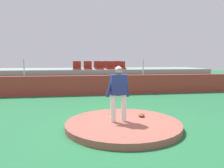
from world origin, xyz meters
TOP-DOWN VIEW (x-y plane):
  - ground_plane at (0.00, 0.00)m, footprint 60.00×60.00m
  - pitchers_mound at (0.00, 0.00)m, footprint 3.50×3.50m
  - pitcher at (-0.14, 0.03)m, footprint 0.75×0.29m
  - baseball at (-0.32, 0.45)m, footprint 0.07×0.07m
  - fielding_glove at (0.71, 0.47)m, footprint 0.25×0.33m
  - brick_barrier at (0.00, 6.34)m, footprint 16.80×0.40m
  - fence_post_left at (-4.28, 6.34)m, footprint 0.06×0.06m
  - fence_post_right at (2.53, 6.34)m, footprint 0.06×0.06m
  - bleacher_platform at (0.00, 8.45)m, footprint 14.47×3.42m
  - stadium_chair_0 at (-1.41, 7.24)m, footprint 0.48×0.44m
  - stadium_chair_1 at (-0.73, 7.29)m, footprint 0.48×0.44m
  - stadium_chair_2 at (-0.00, 7.29)m, footprint 0.48×0.44m
  - stadium_chair_3 at (0.69, 7.28)m, footprint 0.48×0.44m
  - stadium_chair_4 at (1.40, 7.26)m, footprint 0.48×0.44m
  - stadium_chair_5 at (-1.38, 8.19)m, footprint 0.48×0.44m
  - stadium_chair_6 at (-0.72, 8.17)m, footprint 0.48×0.44m
  - stadium_chair_7 at (-0.01, 8.16)m, footprint 0.48×0.44m
  - stadium_chair_8 at (0.70, 8.15)m, footprint 0.48×0.44m
  - stadium_chair_9 at (1.38, 8.19)m, footprint 0.48×0.44m
  - stadium_chair_10 at (-1.39, 9.09)m, footprint 0.48×0.44m
  - stadium_chair_11 at (-0.70, 9.09)m, footprint 0.48×0.44m
  - stadium_chair_12 at (0.02, 9.06)m, footprint 0.48×0.44m
  - stadium_chair_13 at (0.67, 9.10)m, footprint 0.48×0.44m
  - stadium_chair_14 at (1.42, 9.07)m, footprint 0.48×0.44m

SIDE VIEW (x-z plane):
  - ground_plane at x=0.00m, z-range 0.00..0.00m
  - pitchers_mound at x=0.00m, z-range 0.00..0.18m
  - baseball at x=-0.32m, z-range 0.18..0.26m
  - fielding_glove at x=0.71m, z-range 0.18..0.29m
  - brick_barrier at x=0.00m, z-range 0.00..1.12m
  - bleacher_platform at x=0.00m, z-range 0.00..1.43m
  - pitcher at x=-0.14m, z-range 0.32..2.03m
  - stadium_chair_0 at x=-1.41m, z-range 1.33..1.83m
  - stadium_chair_1 at x=-0.73m, z-range 1.33..1.83m
  - stadium_chair_2 at x=0.00m, z-range 1.33..1.83m
  - stadium_chair_3 at x=0.69m, z-range 1.33..1.83m
  - stadium_chair_4 at x=1.40m, z-range 1.33..1.83m
  - stadium_chair_5 at x=-1.38m, z-range 1.33..1.83m
  - stadium_chair_6 at x=-0.72m, z-range 1.33..1.83m
  - stadium_chair_7 at x=-0.01m, z-range 1.33..1.83m
  - stadium_chair_8 at x=0.70m, z-range 1.33..1.83m
  - stadium_chair_9 at x=1.38m, z-range 1.33..1.83m
  - stadium_chair_10 at x=-1.39m, z-range 1.33..1.83m
  - stadium_chair_11 at x=-0.70m, z-range 1.33..1.83m
  - stadium_chair_12 at x=0.02m, z-range 1.33..1.83m
  - stadium_chair_13 at x=0.67m, z-range 1.33..1.83m
  - stadium_chair_14 at x=1.42m, z-range 1.33..1.83m
  - fence_post_left at x=-4.28m, z-range 1.12..2.06m
  - fence_post_right at x=2.53m, z-range 1.12..2.06m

